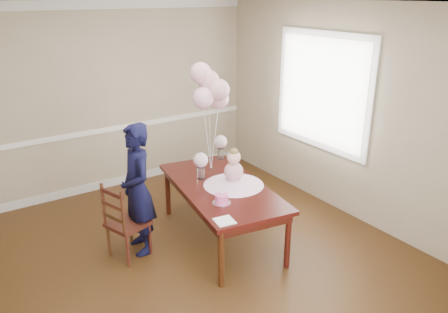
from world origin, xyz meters
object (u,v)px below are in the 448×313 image
dining_chair_seat (128,224)px  woman (137,190)px  birthday_cake (222,199)px  dining_table_top (221,187)px

dining_chair_seat → woman: (0.16, 0.04, 0.35)m
birthday_cake → dining_chair_seat: birthday_cake is taller
dining_table_top → woman: woman is taller
birthday_cake → woman: size_ratio=0.09×
dining_table_top → birthday_cake: (-0.25, -0.38, 0.08)m
birthday_cake → dining_chair_seat: size_ratio=0.35×
dining_table_top → woman: (-0.90, 0.31, 0.08)m
dining_table_top → dining_chair_seat: bearing=175.1°
dining_table_top → dining_chair_seat: dining_table_top is taller
dining_chair_seat → woman: woman is taller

